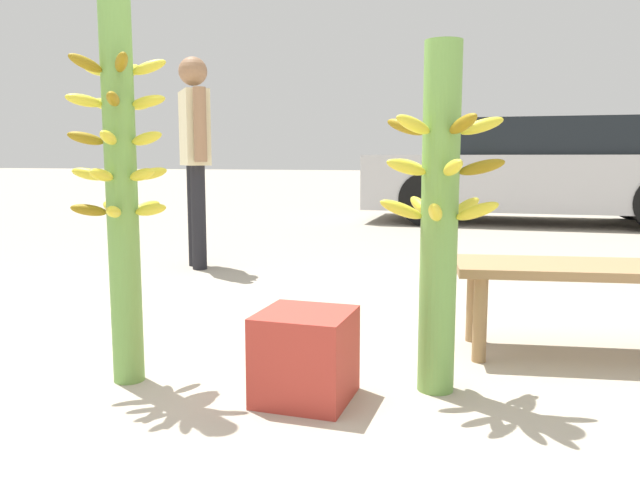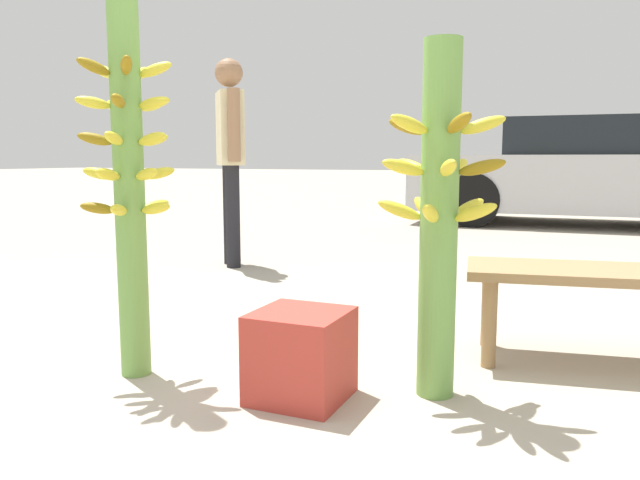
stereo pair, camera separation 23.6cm
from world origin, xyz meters
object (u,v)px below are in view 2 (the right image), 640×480
object	(u,v)px
produce_crate	(301,355)
market_bench	(599,284)
vendor_person	(230,143)
parked_car	(594,173)
banana_stalk_left	(129,170)
banana_stalk_center	(439,213)

from	to	relation	value
produce_crate	market_bench	bearing A→B (deg)	40.80
vendor_person	parked_car	xyz separation A→B (m)	(2.67, 4.51, -0.31)
banana_stalk_left	banana_stalk_center	xyz separation A→B (m)	(1.16, 0.26, -0.15)
banana_stalk_left	vendor_person	distance (m)	2.57
banana_stalk_left	banana_stalk_center	distance (m)	1.20
banana_stalk_left	market_bench	xyz separation A→B (m)	(1.71, 0.88, -0.48)
banana_stalk_left	produce_crate	bearing A→B (deg)	2.39
vendor_person	market_bench	world-z (taller)	vendor_person
banana_stalk_center	parked_car	xyz separation A→B (m)	(0.51, 6.61, 0.00)
parked_car	produce_crate	world-z (taller)	parked_car
banana_stalk_center	banana_stalk_left	bearing A→B (deg)	-167.16
produce_crate	banana_stalk_center	bearing A→B (deg)	28.19
market_bench	parked_car	xyz separation A→B (m)	(-0.03, 5.99, 0.33)
produce_crate	banana_stalk_left	bearing A→B (deg)	-177.61
banana_stalk_left	vendor_person	bearing A→B (deg)	112.78
parked_car	market_bench	bearing A→B (deg)	177.80
vendor_person	produce_crate	size ratio (longest dim) A/B	5.07
banana_stalk_left	produce_crate	distance (m)	0.98
banana_stalk_left	market_bench	distance (m)	1.98
banana_stalk_left	parked_car	xyz separation A→B (m)	(1.68, 6.87, -0.15)
produce_crate	vendor_person	bearing A→B (deg)	126.35
banana_stalk_left	market_bench	size ratio (longest dim) A/B	1.40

